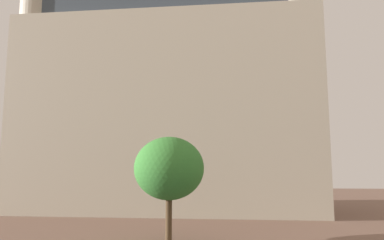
# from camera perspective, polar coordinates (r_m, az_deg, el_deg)

# --- Properties ---
(landmark_building) EXTENTS (25.37, 12.49, 34.50)m
(landmark_building) POSITION_cam_1_polar(r_m,az_deg,el_deg) (33.91, -3.34, 3.43)
(landmark_building) COLOR #B2A893
(landmark_building) RESTS_ON ground_plane
(tree_curb_far) EXTENTS (3.47, 3.47, 5.15)m
(tree_curb_far) POSITION_cam_1_polar(r_m,az_deg,el_deg) (18.21, -3.60, -7.59)
(tree_curb_far) COLOR #4C3823
(tree_curb_far) RESTS_ON ground_plane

